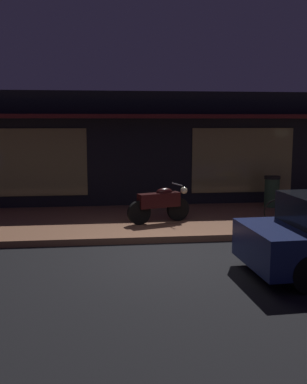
% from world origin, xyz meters
% --- Properties ---
extents(ground_plane, '(60.00, 60.00, 0.00)m').
position_xyz_m(ground_plane, '(0.00, 0.00, 0.00)').
color(ground_plane, black).
extents(sidewalk_slab, '(18.00, 4.00, 0.15)m').
position_xyz_m(sidewalk_slab, '(0.00, 3.00, 0.07)').
color(sidewalk_slab, brown).
rests_on(sidewalk_slab, ground_plane).
extents(storefront_building, '(18.00, 3.30, 3.60)m').
position_xyz_m(storefront_building, '(0.00, 6.39, 1.80)').
color(storefront_building, black).
rests_on(storefront_building, ground_plane).
extents(motorcycle, '(1.65, 0.76, 0.97)m').
position_xyz_m(motorcycle, '(0.28, 2.48, 0.65)').
color(motorcycle, black).
rests_on(motorcycle, sidewalk_slab).
extents(bicycle_parked, '(1.52, 0.74, 0.91)m').
position_xyz_m(bicycle_parked, '(3.54, 1.56, 0.51)').
color(bicycle_parked, black).
rests_on(bicycle_parked, sidewalk_slab).
extents(trash_bin, '(0.48, 0.48, 0.93)m').
position_xyz_m(trash_bin, '(3.91, 4.27, 0.62)').
color(trash_bin, '#2D4C33').
rests_on(trash_bin, sidewalk_slab).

